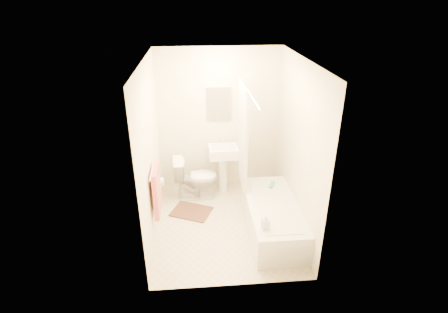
{
  "coord_description": "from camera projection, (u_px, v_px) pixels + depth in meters",
  "views": [
    {
      "loc": [
        -0.39,
        -4.25,
        3.16
      ],
      "look_at": [
        0.0,
        0.25,
        1.0
      ],
      "focal_mm": 28.0,
      "sensor_mm": 36.0,
      "label": 1
    }
  ],
  "objects": [
    {
      "name": "wall_back",
      "position": [
        219.0,
        121.0,
        5.78
      ],
      "size": [
        2.0,
        0.02,
        2.4
      ],
      "primitive_type": "cube",
      "color": "beige",
      "rests_on": "ground"
    },
    {
      "name": "floor",
      "position": [
        225.0,
        224.0,
        5.22
      ],
      "size": [
        2.4,
        2.4,
        0.0
      ],
      "primitive_type": "plane",
      "color": "beige",
      "rests_on": "ground"
    },
    {
      "name": "shower_curtain",
      "position": [
        243.0,
        135.0,
        5.16
      ],
      "size": [
        0.04,
        0.8,
        1.55
      ],
      "primitive_type": "cube",
      "color": "silver",
      "rests_on": "curtain_rod"
    },
    {
      "name": "toilet",
      "position": [
        196.0,
        178.0,
        5.75
      ],
      "size": [
        0.75,
        0.46,
        0.71
      ],
      "primitive_type": "imported",
      "rotation": [
        0.0,
        0.0,
        1.64
      ],
      "color": "white",
      "rests_on": "floor"
    },
    {
      "name": "bathtub",
      "position": [
        272.0,
        217.0,
        4.99
      ],
      "size": [
        0.69,
        1.58,
        0.45
      ],
      "primitive_type": null,
      "color": "silver",
      "rests_on": "floor"
    },
    {
      "name": "scrub_brush",
      "position": [
        272.0,
        185.0,
        5.34
      ],
      "size": [
        0.13,
        0.2,
        0.04
      ],
      "primitive_type": "cube",
      "rotation": [
        0.0,
        0.0,
        -0.4
      ],
      "color": "#39A76A",
      "rests_on": "bathtub"
    },
    {
      "name": "mirror",
      "position": [
        219.0,
        104.0,
        5.63
      ],
      "size": [
        0.4,
        0.03,
        0.55
      ],
      "primitive_type": "cube",
      "color": "white",
      "rests_on": "wall_back"
    },
    {
      "name": "wall_left",
      "position": [
        150.0,
        154.0,
        4.62
      ],
      "size": [
        0.02,
        2.4,
        2.4
      ],
      "primitive_type": "cube",
      "color": "beige",
      "rests_on": "ground"
    },
    {
      "name": "towel_bar",
      "position": [
        152.0,
        169.0,
        4.44
      ],
      "size": [
        0.02,
        0.6,
        0.02
      ],
      "primitive_type": "cylinder",
      "rotation": [
        1.57,
        0.0,
        0.0
      ],
      "color": "silver",
      "rests_on": "wall_left"
    },
    {
      "name": "ceiling",
      "position": [
        226.0,
        60.0,
        4.18
      ],
      "size": [
        2.4,
        2.4,
        0.0
      ],
      "primitive_type": "plane",
      "color": "white",
      "rests_on": "ground"
    },
    {
      "name": "bath_mat",
      "position": [
        191.0,
        211.0,
        5.49
      ],
      "size": [
        0.71,
        0.64,
        0.02
      ],
      "primitive_type": "cube",
      "rotation": [
        0.0,
        0.0,
        -0.41
      ],
      "color": "#55221D",
      "rests_on": "floor"
    },
    {
      "name": "towel",
      "position": [
        157.0,
        191.0,
        4.58
      ],
      "size": [
        0.06,
        0.45,
        0.66
      ],
      "primitive_type": "cube",
      "color": "#CC7266",
      "rests_on": "towel_bar"
    },
    {
      "name": "soap_bottle",
      "position": [
        266.0,
        222.0,
        4.35
      ],
      "size": [
        0.1,
        0.1,
        0.2
      ],
      "primitive_type": "imported",
      "rotation": [
        0.0,
        0.0,
        0.1
      ],
      "color": "white",
      "rests_on": "bathtub"
    },
    {
      "name": "sink",
      "position": [
        223.0,
        167.0,
        5.87
      ],
      "size": [
        0.48,
        0.39,
        0.92
      ],
      "primitive_type": null,
      "rotation": [
        0.0,
        0.0,
        0.02
      ],
      "color": "white",
      "rests_on": "floor"
    },
    {
      "name": "toilet_paper",
      "position": [
        160.0,
        182.0,
        4.95
      ],
      "size": [
        0.11,
        0.12,
        0.12
      ],
      "primitive_type": "cylinder",
      "rotation": [
        0.0,
        1.57,
        0.0
      ],
      "color": "white",
      "rests_on": "wall_left"
    },
    {
      "name": "wall_right",
      "position": [
        298.0,
        148.0,
        4.78
      ],
      "size": [
        0.02,
        2.4,
        2.4
      ],
      "primitive_type": "cube",
      "color": "beige",
      "rests_on": "ground"
    },
    {
      "name": "curtain_rod",
      "position": [
        248.0,
        90.0,
        4.47
      ],
      "size": [
        0.03,
        1.7,
        0.03
      ],
      "primitive_type": "cylinder",
      "rotation": [
        1.57,
        0.0,
        0.0
      ],
      "color": "silver",
      "rests_on": "wall_back"
    }
  ]
}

